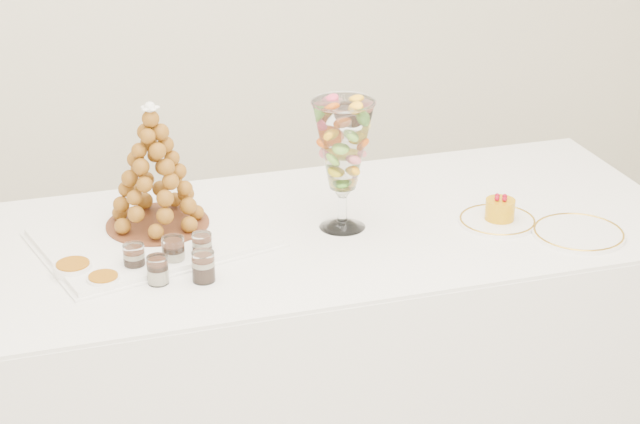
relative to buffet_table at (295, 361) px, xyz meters
name	(u,v)px	position (x,y,z in m)	size (l,w,h in m)	color
buffet_table	(295,361)	(0.00, 0.00, 0.00)	(2.19, 0.88, 0.83)	white
lace_tray	(153,238)	(-0.38, 0.05, 0.42)	(0.57, 0.43, 0.02)	white
macaron_vase	(343,147)	(0.14, -0.01, 0.65)	(0.17, 0.17, 0.36)	white
cake_plate	(497,221)	(0.56, -0.11, 0.42)	(0.22, 0.22, 0.01)	white
spare_plate	(579,233)	(0.73, -0.25, 0.42)	(0.25, 0.25, 0.01)	white
verrine_a	(134,258)	(-0.45, -0.11, 0.45)	(0.05, 0.05, 0.07)	white
verrine_b	(173,252)	(-0.35, -0.11, 0.45)	(0.06, 0.06, 0.08)	white
verrine_c	(202,246)	(-0.27, -0.09, 0.45)	(0.05, 0.05, 0.07)	white
verrine_d	(158,270)	(-0.40, -0.19, 0.45)	(0.05, 0.05, 0.07)	white
verrine_e	(203,267)	(-0.29, -0.21, 0.45)	(0.06, 0.06, 0.08)	white
ramekin_back	(73,270)	(-0.60, -0.09, 0.43)	(0.09, 0.09, 0.03)	white
ramekin_front	(104,281)	(-0.53, -0.17, 0.43)	(0.08, 0.08, 0.03)	white
croquembouche	(154,167)	(-0.35, 0.11, 0.60)	(0.28, 0.28, 0.35)	brown
mousse_cake	(500,209)	(0.57, -0.11, 0.45)	(0.08, 0.08, 0.07)	#CF8F09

